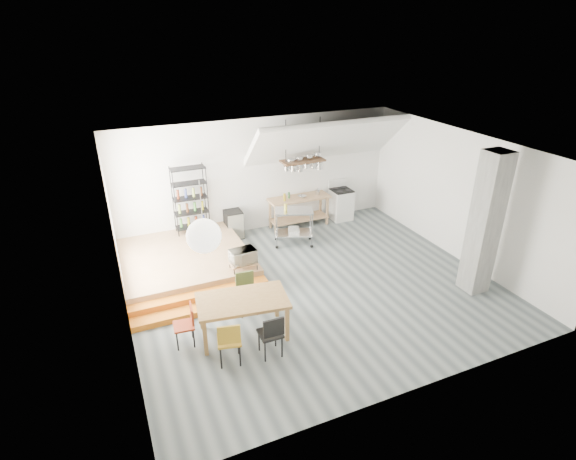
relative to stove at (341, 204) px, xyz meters
name	(u,v)px	position (x,y,z in m)	size (l,w,h in m)	color
floor	(313,286)	(-2.50, -3.16, -0.48)	(8.00, 8.00, 0.00)	#4C5558
wall_back	(258,176)	(-2.50, 0.34, 1.12)	(8.00, 0.04, 3.20)	silver
wall_left	(118,259)	(-6.50, -3.16, 1.12)	(0.04, 7.00, 3.20)	silver
wall_right	(460,196)	(1.50, -3.16, 1.12)	(0.04, 7.00, 3.20)	silver
ceiling	(317,150)	(-2.50, -3.16, 2.72)	(8.00, 7.00, 0.02)	white
slope_ceiling	(327,140)	(-0.70, -0.26, 2.07)	(4.40, 1.80, 0.15)	white
window_pane	(111,218)	(-6.48, -1.66, 1.32)	(0.02, 2.50, 2.20)	white
platform	(185,261)	(-5.00, -1.16, -0.28)	(3.00, 3.00, 0.40)	#95734A
step_lower	(205,308)	(-5.00, -3.11, -0.41)	(3.00, 0.35, 0.13)	#C86917
step_upper	(201,297)	(-5.00, -2.76, -0.35)	(3.00, 0.35, 0.27)	#C86917
concrete_column	(485,224)	(0.80, -4.66, 1.12)	(0.50, 0.50, 3.20)	slate
kitchen_counter	(299,206)	(-1.40, -0.01, 0.15)	(1.80, 0.60, 0.91)	#95734A
stove	(341,204)	(0.00, 0.00, 0.00)	(0.60, 0.60, 1.18)	white
pot_rack	(304,163)	(-1.37, -0.23, 1.50)	(1.20, 0.50, 1.43)	#392717
wire_shelving	(190,199)	(-4.50, 0.04, 0.85)	(0.88, 0.38, 1.80)	black
microwave_shelf	(243,263)	(-3.90, -2.41, 0.07)	(0.60, 0.40, 0.16)	#95734A
paper_lantern	(204,236)	(-5.09, -4.07, 1.72)	(0.60, 0.60, 0.60)	white
dining_table	(242,303)	(-4.49, -4.15, 0.24)	(1.81, 1.18, 0.80)	brown
chair_mustard	(229,339)	(-4.97, -4.85, 0.06)	(0.49, 0.49, 0.90)	#AE821D
chair_black	(272,332)	(-4.22, -4.96, 0.05)	(0.41, 0.41, 0.88)	black
chair_olive	(246,289)	(-4.18, -3.43, 0.04)	(0.43, 0.43, 0.87)	#4E5B2B
chair_red	(187,322)	(-5.53, -4.00, 0.01)	(0.41, 0.41, 0.82)	#A13217
rolling_cart	(294,222)	(-2.02, -1.02, 0.17)	(1.13, 0.88, 1.00)	silver
mini_fridge	(234,224)	(-3.37, 0.04, -0.09)	(0.46, 0.46, 0.79)	black
microwave	(243,256)	(-3.90, -2.41, 0.24)	(0.57, 0.38, 0.31)	beige
bowl	(302,197)	(-1.33, -0.06, 0.46)	(0.23, 0.23, 0.06)	silver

